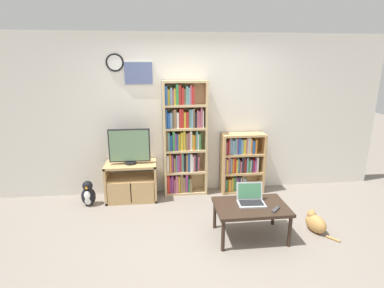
{
  "coord_description": "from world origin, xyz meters",
  "views": [
    {
      "loc": [
        -0.57,
        -3.18,
        2.15
      ],
      "look_at": [
        -0.1,
        0.9,
        1.02
      ],
      "focal_mm": 28.0,
      "sensor_mm": 36.0,
      "label": 1
    }
  ],
  "objects_px": {
    "penguin_figurine": "(88,194)",
    "cat": "(315,223)",
    "coffee_table": "(251,209)",
    "remote_near_laptop": "(276,209)",
    "tv_stand": "(132,181)",
    "laptop": "(251,198)",
    "bookshelf_short": "(240,162)",
    "bookshelf_tall": "(183,139)",
    "television": "(130,147)"
  },
  "relations": [
    {
      "from": "penguin_figurine",
      "to": "cat",
      "type": "bearing_deg",
      "value": -19.57
    },
    {
      "from": "television",
      "to": "cat",
      "type": "relative_size",
      "value": 1.39
    },
    {
      "from": "coffee_table",
      "to": "remote_near_laptop",
      "type": "bearing_deg",
      "value": -31.6
    },
    {
      "from": "remote_near_laptop",
      "to": "penguin_figurine",
      "type": "height_order",
      "value": "remote_near_laptop"
    },
    {
      "from": "tv_stand",
      "to": "bookshelf_short",
      "type": "xyz_separation_m",
      "value": [
        1.81,
        0.13,
        0.21
      ]
    },
    {
      "from": "penguin_figurine",
      "to": "remote_near_laptop",
      "type": "bearing_deg",
      "value": -27.38
    },
    {
      "from": "tv_stand",
      "to": "bookshelf_short",
      "type": "bearing_deg",
      "value": 3.98
    },
    {
      "from": "bookshelf_tall",
      "to": "coffee_table",
      "type": "distance_m",
      "value": 1.69
    },
    {
      "from": "bookshelf_short",
      "to": "laptop",
      "type": "height_order",
      "value": "bookshelf_short"
    },
    {
      "from": "coffee_table",
      "to": "penguin_figurine",
      "type": "height_order",
      "value": "coffee_table"
    },
    {
      "from": "coffee_table",
      "to": "penguin_figurine",
      "type": "xyz_separation_m",
      "value": [
        -2.22,
        1.13,
        -0.21
      ]
    },
    {
      "from": "bookshelf_short",
      "to": "remote_near_laptop",
      "type": "height_order",
      "value": "bookshelf_short"
    },
    {
      "from": "coffee_table",
      "to": "laptop",
      "type": "distance_m",
      "value": 0.13
    },
    {
      "from": "laptop",
      "to": "cat",
      "type": "bearing_deg",
      "value": -0.08
    },
    {
      "from": "bookshelf_tall",
      "to": "cat",
      "type": "distance_m",
      "value": 2.28
    },
    {
      "from": "bookshelf_short",
      "to": "cat",
      "type": "relative_size",
      "value": 2.23
    },
    {
      "from": "coffee_table",
      "to": "laptop",
      "type": "relative_size",
      "value": 2.59
    },
    {
      "from": "laptop",
      "to": "remote_near_laptop",
      "type": "xyz_separation_m",
      "value": [
        0.24,
        -0.23,
        -0.05
      ]
    },
    {
      "from": "remote_near_laptop",
      "to": "television",
      "type": "bearing_deg",
      "value": 5.91
    },
    {
      "from": "bookshelf_short",
      "to": "penguin_figurine",
      "type": "bearing_deg",
      "value": -173.64
    },
    {
      "from": "bookshelf_tall",
      "to": "television",
      "type": "bearing_deg",
      "value": -169.54
    },
    {
      "from": "remote_near_laptop",
      "to": "laptop",
      "type": "bearing_deg",
      "value": 0.96
    },
    {
      "from": "bookshelf_short",
      "to": "laptop",
      "type": "bearing_deg",
      "value": -99.82
    },
    {
      "from": "tv_stand",
      "to": "bookshelf_tall",
      "type": "height_order",
      "value": "bookshelf_tall"
    },
    {
      "from": "bookshelf_short",
      "to": "penguin_figurine",
      "type": "distance_m",
      "value": 2.5
    },
    {
      "from": "bookshelf_short",
      "to": "coffee_table",
      "type": "bearing_deg",
      "value": -99.74
    },
    {
      "from": "penguin_figurine",
      "to": "coffee_table",
      "type": "bearing_deg",
      "value": -26.88
    },
    {
      "from": "laptop",
      "to": "penguin_figurine",
      "type": "height_order",
      "value": "laptop"
    },
    {
      "from": "tv_stand",
      "to": "laptop",
      "type": "relative_size",
      "value": 2.31
    },
    {
      "from": "remote_near_laptop",
      "to": "bookshelf_tall",
      "type": "bearing_deg",
      "value": -14.56
    },
    {
      "from": "coffee_table",
      "to": "cat",
      "type": "relative_size",
      "value": 1.97
    },
    {
      "from": "penguin_figurine",
      "to": "bookshelf_tall",
      "type": "bearing_deg",
      "value": 11.12
    },
    {
      "from": "laptop",
      "to": "remote_near_laptop",
      "type": "relative_size",
      "value": 2.37
    },
    {
      "from": "tv_stand",
      "to": "laptop",
      "type": "xyz_separation_m",
      "value": [
        1.58,
        -1.21,
        0.19
      ]
    },
    {
      "from": "television",
      "to": "remote_near_laptop",
      "type": "relative_size",
      "value": 4.34
    },
    {
      "from": "tv_stand",
      "to": "cat",
      "type": "height_order",
      "value": "tv_stand"
    },
    {
      "from": "cat",
      "to": "penguin_figurine",
      "type": "height_order",
      "value": "penguin_figurine"
    },
    {
      "from": "remote_near_laptop",
      "to": "tv_stand",
      "type": "bearing_deg",
      "value": 5.7
    },
    {
      "from": "television",
      "to": "laptop",
      "type": "distance_m",
      "value": 2.02
    },
    {
      "from": "laptop",
      "to": "remote_near_laptop",
      "type": "height_order",
      "value": "laptop"
    },
    {
      "from": "television",
      "to": "laptop",
      "type": "height_order",
      "value": "television"
    },
    {
      "from": "bookshelf_tall",
      "to": "remote_near_laptop",
      "type": "relative_size",
      "value": 12.89
    },
    {
      "from": "television",
      "to": "bookshelf_short",
      "type": "bearing_deg",
      "value": 4.29
    },
    {
      "from": "television",
      "to": "remote_near_laptop",
      "type": "height_order",
      "value": "television"
    },
    {
      "from": "television",
      "to": "bookshelf_tall",
      "type": "xyz_separation_m",
      "value": [
        0.85,
        0.16,
        0.05
      ]
    },
    {
      "from": "remote_near_laptop",
      "to": "penguin_figurine",
      "type": "relative_size",
      "value": 0.37
    },
    {
      "from": "coffee_table",
      "to": "remote_near_laptop",
      "type": "height_order",
      "value": "remote_near_laptop"
    },
    {
      "from": "tv_stand",
      "to": "cat",
      "type": "distance_m",
      "value": 2.76
    },
    {
      "from": "laptop",
      "to": "penguin_figurine",
      "type": "distance_m",
      "value": 2.49
    },
    {
      "from": "coffee_table",
      "to": "television",
      "type": "bearing_deg",
      "value": 141.12
    }
  ]
}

